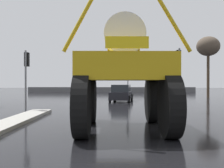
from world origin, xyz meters
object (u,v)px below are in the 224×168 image
object	(u,v)px
traffic_signal_near_right	(179,66)
traffic_signal_far_left	(84,76)
sedan_ahead	(121,93)
traffic_signal_near_left	(27,67)
traffic_signal_far_right	(128,71)
bare_tree_right	(208,47)
oversize_sprayer	(123,75)

from	to	relation	value
traffic_signal_near_right	traffic_signal_far_left	size ratio (longest dim) A/B	1.13
sedan_ahead	traffic_signal_near_left	bearing A→B (deg)	154.73
traffic_signal_far_left	sedan_ahead	bearing A→B (deg)	-50.44
sedan_ahead	traffic_signal_near_left	world-z (taller)	traffic_signal_near_left
traffic_signal_near_left	traffic_signal_far_right	bearing A→B (deg)	63.95
sedan_ahead	traffic_signal_near_left	xyz separation A→B (m)	(-5.88, -8.83, 1.95)
traffic_signal_near_left	traffic_signal_far_left	world-z (taller)	traffic_signal_near_left
sedan_ahead	traffic_signal_near_right	xyz separation A→B (m)	(3.25, -8.83, 2.04)
traffic_signal_near_left	traffic_signal_far_left	bearing A→B (deg)	82.30
traffic_signal_near_left	bare_tree_right	distance (m)	21.71
traffic_signal_near_left	bare_tree_right	bearing A→B (deg)	42.60
oversize_sprayer	sedan_ahead	xyz separation A→B (m)	(0.21, 14.81, -1.33)
oversize_sprayer	bare_tree_right	world-z (taller)	bare_tree_right
traffic_signal_near_left	traffic_signal_far_right	xyz separation A→B (m)	(6.69, 13.69, 0.33)
traffic_signal_far_left	traffic_signal_near_right	bearing A→B (deg)	-62.05
oversize_sprayer	traffic_signal_far_right	distance (m)	19.72
sedan_ahead	traffic_signal_near_left	distance (m)	10.79
traffic_signal_far_right	bare_tree_right	xyz separation A→B (m)	(9.13, 0.86, 2.72)
traffic_signal_near_left	traffic_signal_near_right	size ratio (longest dim) A/B	0.97
oversize_sprayer	traffic_signal_far_right	xyz separation A→B (m)	(1.03, 19.67, 0.94)
traffic_signal_near_left	traffic_signal_far_right	size ratio (longest dim) A/B	0.89
traffic_signal_near_right	traffic_signal_far_left	xyz separation A→B (m)	(-7.27, 13.71, -0.32)
traffic_signal_far_left	bare_tree_right	size ratio (longest dim) A/B	0.48
traffic_signal_far_left	bare_tree_right	distance (m)	14.37
traffic_signal_far_right	bare_tree_right	world-z (taller)	bare_tree_right
traffic_signal_near_right	traffic_signal_far_right	xyz separation A→B (m)	(-2.44, 13.69, 0.24)
traffic_signal_far_right	traffic_signal_far_left	bearing A→B (deg)	179.86
traffic_signal_far_right	oversize_sprayer	bearing A→B (deg)	-92.98
traffic_signal_near_left	traffic_signal_near_right	distance (m)	9.13
traffic_signal_far_right	bare_tree_right	size ratio (longest dim) A/B	0.59
oversize_sprayer	traffic_signal_far_left	world-z (taller)	oversize_sprayer
sedan_ahead	traffic_signal_far_left	bearing A→B (deg)	47.94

